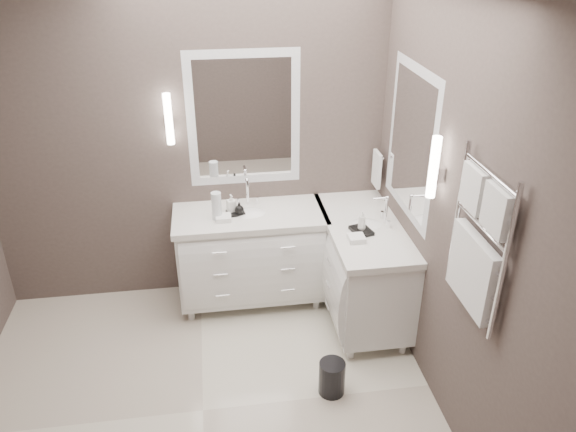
{
  "coord_description": "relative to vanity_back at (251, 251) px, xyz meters",
  "views": [
    {
      "loc": [
        0.17,
        -2.81,
        2.94
      ],
      "look_at": [
        0.69,
        0.7,
        1.08
      ],
      "focal_mm": 35.0,
      "sensor_mm": 36.0,
      "label": 1
    }
  ],
  "objects": [
    {
      "name": "floor",
      "position": [
        -0.45,
        -1.23,
        -0.49
      ],
      "size": [
        3.2,
        3.0,
        0.01
      ],
      "primitive_type": "cube",
      "color": "beige",
      "rests_on": "ground"
    },
    {
      "name": "wall_back",
      "position": [
        -0.45,
        0.28,
        0.86
      ],
      "size": [
        3.2,
        0.01,
        2.7
      ],
      "primitive_type": "cube",
      "color": "#4C403D",
      "rests_on": "floor"
    },
    {
      "name": "wall_right",
      "position": [
        1.15,
        -1.23,
        0.86
      ],
      "size": [
        0.01,
        3.0,
        2.7
      ],
      "primitive_type": "cube",
      "color": "#4C403D",
      "rests_on": "floor"
    },
    {
      "name": "vanity_back",
      "position": [
        0.0,
        0.0,
        0.0
      ],
      "size": [
        1.24,
        0.59,
        0.97
      ],
      "color": "white",
      "rests_on": "floor"
    },
    {
      "name": "vanity_right",
      "position": [
        0.88,
        -0.33,
        0.0
      ],
      "size": [
        0.59,
        1.24,
        0.97
      ],
      "color": "white",
      "rests_on": "floor"
    },
    {
      "name": "mirror_back",
      "position": [
        -0.0,
        0.26,
        1.06
      ],
      "size": [
        0.9,
        0.02,
        1.1
      ],
      "color": "white",
      "rests_on": "wall_back"
    },
    {
      "name": "mirror_right",
      "position": [
        1.14,
        -0.43,
        1.06
      ],
      "size": [
        0.02,
        0.9,
        1.1
      ],
      "color": "white",
      "rests_on": "wall_right"
    },
    {
      "name": "sconce_back",
      "position": [
        -0.58,
        0.2,
        1.11
      ],
      "size": [
        0.06,
        0.06,
        0.4
      ],
      "color": "white",
      "rests_on": "wall_back"
    },
    {
      "name": "sconce_right",
      "position": [
        1.08,
        -1.01,
        1.11
      ],
      "size": [
        0.06,
        0.06,
        0.4
      ],
      "color": "white",
      "rests_on": "wall_right"
    },
    {
      "name": "towel_bar_corner",
      "position": [
        1.09,
        0.13,
        0.63
      ],
      "size": [
        0.03,
        0.22,
        0.3
      ],
      "color": "white",
      "rests_on": "wall_right"
    },
    {
      "name": "towel_ladder",
      "position": [
        1.1,
        -1.63,
        0.91
      ],
      "size": [
        0.06,
        0.58,
        0.9
      ],
      "color": "white",
      "rests_on": "wall_right"
    },
    {
      "name": "waste_bin",
      "position": [
        0.45,
        -1.18,
        -0.36
      ],
      "size": [
        0.18,
        0.18,
        0.26
      ],
      "primitive_type": "cylinder",
      "rotation": [
        0.0,
        0.0,
        -0.0
      ],
      "color": "black",
      "rests_on": "floor"
    },
    {
      "name": "amenity_tray_back",
      "position": [
        -0.11,
        -0.0,
        0.38
      ],
      "size": [
        0.16,
        0.13,
        0.02
      ],
      "primitive_type": "cube",
      "rotation": [
        0.0,
        0.0,
        0.14
      ],
      "color": "black",
      "rests_on": "vanity_back"
    },
    {
      "name": "amenity_tray_right",
      "position": [
        0.81,
        -0.44,
        0.38
      ],
      "size": [
        0.17,
        0.2,
        0.03
      ],
      "primitive_type": "cube",
      "rotation": [
        0.0,
        0.0,
        0.26
      ],
      "color": "black",
      "rests_on": "vanity_right"
    },
    {
      "name": "water_bottle",
      "position": [
        -0.26,
        -0.06,
        0.48
      ],
      "size": [
        0.1,
        0.1,
        0.23
      ],
      "primitive_type": "cylinder",
      "rotation": [
        0.0,
        0.0,
        -0.28
      ],
      "color": "silver",
      "rests_on": "vanity_back"
    },
    {
      "name": "soap_bottle_a",
      "position": [
        -0.14,
        0.02,
        0.46
      ],
      "size": [
        0.08,
        0.08,
        0.14
      ],
      "primitive_type": "imported",
      "rotation": [
        0.0,
        0.0,
        0.34
      ],
      "color": "white",
      "rests_on": "amenity_tray_back"
    },
    {
      "name": "soap_bottle_b",
      "position": [
        -0.08,
        -0.03,
        0.43
      ],
      "size": [
        0.1,
        0.1,
        0.09
      ],
      "primitive_type": "imported",
      "rotation": [
        0.0,
        0.0,
        -0.42
      ],
      "color": "black",
      "rests_on": "amenity_tray_back"
    },
    {
      "name": "soap_bottle_c",
      "position": [
        0.81,
        -0.44,
        0.47
      ],
      "size": [
        0.06,
        0.06,
        0.15
      ],
      "primitive_type": "imported",
      "rotation": [
        0.0,
        0.0,
        -0.06
      ],
      "color": "white",
      "rests_on": "amenity_tray_right"
    }
  ]
}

